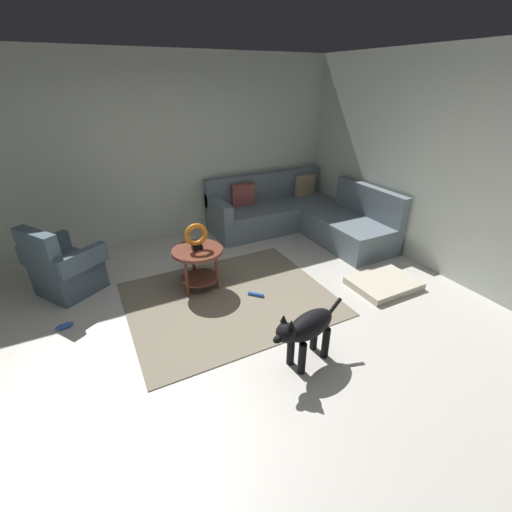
{
  "coord_description": "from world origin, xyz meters",
  "views": [
    {
      "loc": [
        -1.12,
        -2.46,
        2.33
      ],
      "look_at": [
        0.45,
        0.6,
        0.55
      ],
      "focal_mm": 24.19,
      "sensor_mm": 36.0,
      "label": 1
    }
  ],
  "objects_px": {
    "dog": "(307,329)",
    "dog_toy_rope": "(256,294)",
    "armchair": "(64,269)",
    "torus_sculpture": "(196,236)",
    "dog_toy_bone": "(64,326)",
    "side_table": "(198,259)",
    "sectional_couch": "(299,216)",
    "dog_bed_mat": "(383,283)"
  },
  "relations": [
    {
      "from": "torus_sculpture",
      "to": "dog_toy_bone",
      "type": "height_order",
      "value": "torus_sculpture"
    },
    {
      "from": "armchair",
      "to": "torus_sculpture",
      "type": "height_order",
      "value": "armchair"
    },
    {
      "from": "torus_sculpture",
      "to": "dog_toy_rope",
      "type": "relative_size",
      "value": 1.74
    },
    {
      "from": "dog",
      "to": "torus_sculpture",
      "type": "bearing_deg",
      "value": 2.68
    },
    {
      "from": "sectional_couch",
      "to": "torus_sculpture",
      "type": "relative_size",
      "value": 6.9
    },
    {
      "from": "armchair",
      "to": "dog_toy_bone",
      "type": "xyz_separation_m",
      "value": [
        -0.07,
        -0.75,
        -0.29
      ]
    },
    {
      "from": "dog_bed_mat",
      "to": "dog",
      "type": "relative_size",
      "value": 0.95
    },
    {
      "from": "sectional_couch",
      "to": "dog_toy_bone",
      "type": "bearing_deg",
      "value": -163.94
    },
    {
      "from": "dog_toy_rope",
      "to": "torus_sculpture",
      "type": "bearing_deg",
      "value": 138.13
    },
    {
      "from": "side_table",
      "to": "dog_bed_mat",
      "type": "bearing_deg",
      "value": -26.05
    },
    {
      "from": "sectional_couch",
      "to": "dog_bed_mat",
      "type": "height_order",
      "value": "sectional_couch"
    },
    {
      "from": "dog_bed_mat",
      "to": "dog_toy_rope",
      "type": "xyz_separation_m",
      "value": [
        -1.53,
        0.53,
        -0.02
      ]
    },
    {
      "from": "torus_sculpture",
      "to": "dog_toy_rope",
      "type": "distance_m",
      "value": 0.99
    },
    {
      "from": "dog",
      "to": "dog_toy_rope",
      "type": "xyz_separation_m",
      "value": [
        0.09,
        1.16,
        -0.35
      ]
    },
    {
      "from": "dog_bed_mat",
      "to": "dog_toy_bone",
      "type": "xyz_separation_m",
      "value": [
        -3.58,
        0.91,
        -0.01
      ]
    },
    {
      "from": "torus_sculpture",
      "to": "dog_toy_rope",
      "type": "height_order",
      "value": "torus_sculpture"
    },
    {
      "from": "side_table",
      "to": "dog_bed_mat",
      "type": "distance_m",
      "value": 2.32
    },
    {
      "from": "dog_toy_bone",
      "to": "armchair",
      "type": "bearing_deg",
      "value": 84.68
    },
    {
      "from": "sectional_couch",
      "to": "armchair",
      "type": "xyz_separation_m",
      "value": [
        -3.52,
        -0.28,
        0.03
      ]
    },
    {
      "from": "torus_sculpture",
      "to": "dog_toy_rope",
      "type": "bearing_deg",
      "value": -41.87
    },
    {
      "from": "torus_sculpture",
      "to": "side_table",
      "type": "bearing_deg",
      "value": 0.0
    },
    {
      "from": "sectional_couch",
      "to": "dog_bed_mat",
      "type": "xyz_separation_m",
      "value": [
        -0.01,
        -1.94,
        -0.24
      ]
    },
    {
      "from": "sectional_couch",
      "to": "dog_toy_bone",
      "type": "height_order",
      "value": "sectional_couch"
    },
    {
      "from": "sectional_couch",
      "to": "dog",
      "type": "xyz_separation_m",
      "value": [
        -1.62,
        -2.57,
        0.09
      ]
    },
    {
      "from": "side_table",
      "to": "dog",
      "type": "bearing_deg",
      "value": -74.97
    },
    {
      "from": "side_table",
      "to": "torus_sculpture",
      "type": "xyz_separation_m",
      "value": [
        0.0,
        0.0,
        0.29
      ]
    },
    {
      "from": "sectional_couch",
      "to": "torus_sculpture",
      "type": "xyz_separation_m",
      "value": [
        -2.06,
        -0.94,
        0.42
      ]
    },
    {
      "from": "sectional_couch",
      "to": "dog_toy_bone",
      "type": "distance_m",
      "value": 3.74
    },
    {
      "from": "side_table",
      "to": "dog_toy_bone",
      "type": "xyz_separation_m",
      "value": [
        -1.52,
        -0.1,
        -0.39
      ]
    },
    {
      "from": "dog_toy_rope",
      "to": "sectional_couch",
      "type": "bearing_deg",
      "value": 42.63
    },
    {
      "from": "dog_bed_mat",
      "to": "dog_toy_bone",
      "type": "bearing_deg",
      "value": 165.75
    },
    {
      "from": "dog_toy_rope",
      "to": "dog_toy_bone",
      "type": "bearing_deg",
      "value": 169.55
    },
    {
      "from": "sectional_couch",
      "to": "torus_sculpture",
      "type": "bearing_deg",
      "value": -155.61
    },
    {
      "from": "torus_sculpture",
      "to": "dog",
      "type": "bearing_deg",
      "value": -74.97
    },
    {
      "from": "side_table",
      "to": "dog",
      "type": "xyz_separation_m",
      "value": [
        0.44,
        -1.63,
        -0.04
      ]
    },
    {
      "from": "side_table",
      "to": "torus_sculpture",
      "type": "distance_m",
      "value": 0.29
    },
    {
      "from": "sectional_couch",
      "to": "torus_sculpture",
      "type": "distance_m",
      "value": 2.3
    },
    {
      "from": "dog_bed_mat",
      "to": "dog",
      "type": "xyz_separation_m",
      "value": [
        -1.62,
        -0.63,
        0.33
      ]
    },
    {
      "from": "dog_toy_bone",
      "to": "sectional_couch",
      "type": "bearing_deg",
      "value": 16.06
    },
    {
      "from": "sectional_couch",
      "to": "dog_toy_rope",
      "type": "xyz_separation_m",
      "value": [
        -1.53,
        -1.41,
        -0.26
      ]
    },
    {
      "from": "side_table",
      "to": "dog_toy_bone",
      "type": "bearing_deg",
      "value": -176.36
    },
    {
      "from": "armchair",
      "to": "torus_sculpture",
      "type": "relative_size",
      "value": 3.06
    }
  ]
}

